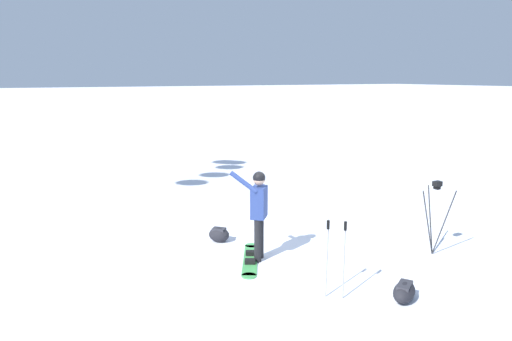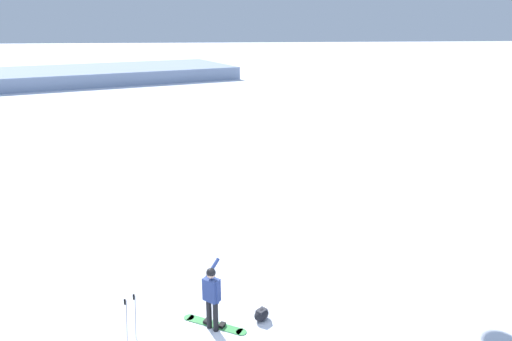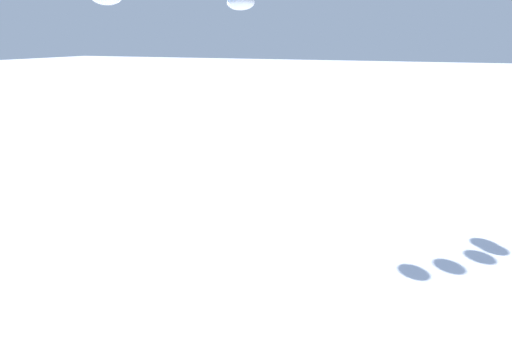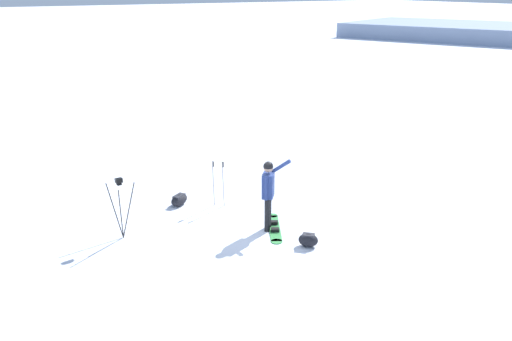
{
  "view_description": "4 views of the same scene",
  "coord_description": "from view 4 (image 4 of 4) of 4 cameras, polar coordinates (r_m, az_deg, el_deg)",
  "views": [
    {
      "loc": [
        -7.75,
        5.01,
        3.53
      ],
      "look_at": [
        -0.09,
        0.85,
        1.8
      ],
      "focal_mm": 33.53,
      "sensor_mm": 36.0,
      "label": 1
    },
    {
      "loc": [
        0.04,
        -9.95,
        7.68
      ],
      "look_at": [
        1.28,
        2.44,
        3.72
      ],
      "focal_mm": 33.91,
      "sensor_mm": 36.0,
      "label": 2
    },
    {
      "loc": [
        -5.43,
        0.53,
        7.57
      ],
      "look_at": [
        2.06,
        3.35,
        4.83
      ],
      "focal_mm": 26.84,
      "sensor_mm": 36.0,
      "label": 3
    },
    {
      "loc": [
        10.7,
        -6.24,
        5.79
      ],
      "look_at": [
        -0.32,
        0.59,
        1.48
      ],
      "focal_mm": 39.56,
      "sensor_mm": 36.0,
      "label": 4
    }
  ],
  "objects": [
    {
      "name": "ski_poles",
      "position": [
        15.17,
        -3.85,
        -0.71
      ],
      "size": [
        0.29,
        0.31,
        1.27
      ],
      "color": "gray",
      "rests_on": "ground_plane"
    },
    {
      "name": "gear_bag_large",
      "position": [
        13.15,
        5.31,
        -6.98
      ],
      "size": [
        0.55,
        0.54,
        0.32
      ],
      "color": "black",
      "rests_on": "ground_plane"
    },
    {
      "name": "snowboarder",
      "position": [
        13.63,
        1.27,
        -1.81
      ],
      "size": [
        0.48,
        0.78,
        1.78
      ],
      "color": "black",
      "rests_on": "ground_plane"
    },
    {
      "name": "snowboard",
      "position": [
        14.08,
        1.88,
        -5.78
      ],
      "size": [
        1.63,
        1.05,
        0.1
      ],
      "color": "#3F994C",
      "rests_on": "ground_plane"
    },
    {
      "name": "camera_tripod",
      "position": [
        13.55,
        -13.58,
        -2.55
      ],
      "size": [
        0.64,
        0.61,
        1.51
      ],
      "color": "#262628",
      "rests_on": "ground_plane"
    },
    {
      "name": "gear_bag_small",
      "position": [
        15.6,
        -7.77,
        -2.93
      ],
      "size": [
        0.61,
        0.7,
        0.3
      ],
      "color": "black",
      "rests_on": "ground_plane"
    },
    {
      "name": "ground_plane",
      "position": [
        13.67,
        -1.42,
        -6.65
      ],
      "size": [
        300.0,
        300.0,
        0.0
      ],
      "primitive_type": "plane",
      "color": "white"
    }
  ]
}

